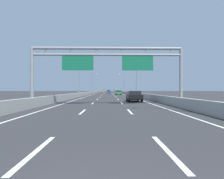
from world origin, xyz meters
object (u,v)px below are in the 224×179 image
object	(u,v)px
streetlamp_left_mid	(80,76)
streetlamp_right_mid	(136,76)
blue_car	(109,92)
red_car	(109,91)
streetlamp_right_far	(124,82)
black_car	(134,96)
yellow_car	(104,91)
orange_car	(108,91)
streetlamp_left_far	(93,82)
sign_gantry	(107,61)
green_car	(119,92)

from	to	relation	value
streetlamp_left_mid	streetlamp_right_mid	size ratio (longest dim) A/B	1.00
blue_car	red_car	bearing A→B (deg)	90.20
streetlamp_right_far	black_car	distance (m)	62.73
yellow_car	orange_car	bearing A→B (deg)	-77.09
streetlamp_right_far	yellow_car	xyz separation A→B (m)	(-11.06, 48.56, -4.65)
streetlamp_right_far	yellow_car	bearing A→B (deg)	102.83
streetlamp_left_far	blue_car	world-z (taller)	streetlamp_left_far
blue_car	black_car	distance (m)	65.80
streetlamp_left_mid	streetlamp_right_mid	xyz separation A→B (m)	(14.93, 0.00, 0.00)
sign_gantry	red_car	world-z (taller)	sign_gantry
black_car	red_car	size ratio (longest dim) A/B	0.87
streetlamp_right_mid	blue_car	size ratio (longest dim) A/B	2.29
streetlamp_left_far	green_car	world-z (taller)	streetlamp_left_far
green_car	red_car	bearing A→B (deg)	93.76
streetlamp_right_mid	green_car	bearing A→B (deg)	110.79
streetlamp_left_mid	streetlamp_right_mid	world-z (taller)	same
red_car	blue_car	bearing A→B (deg)	-89.80
sign_gantry	streetlamp_left_mid	bearing A→B (deg)	104.22
streetlamp_right_mid	streetlamp_right_far	distance (m)	38.83
streetlamp_left_far	red_car	world-z (taller)	streetlamp_left_far
green_car	red_car	world-z (taller)	green_car
streetlamp_right_mid	black_car	size ratio (longest dim) A/B	2.31
streetlamp_left_mid	red_car	xyz separation A→B (m)	(7.59, 60.68, -4.67)
yellow_car	green_car	bearing A→B (deg)	-84.78
orange_car	yellow_car	size ratio (longest dim) A/B	1.02
blue_car	green_car	distance (m)	31.55
blue_car	red_car	xyz separation A→B (m)	(-0.06, 18.59, 0.00)
yellow_car	red_car	distance (m)	26.97
streetlamp_left_mid	green_car	xyz separation A→B (m)	(10.87, 10.69, -4.65)
streetlamp_left_far	streetlamp_right_far	world-z (taller)	same
red_car	streetlamp_right_mid	bearing A→B (deg)	-83.10
green_car	yellow_car	bearing A→B (deg)	95.22
orange_car	yellow_car	bearing A→B (deg)	102.91
green_car	sign_gantry	bearing A→B (deg)	-94.81
black_car	green_car	distance (m)	34.31
orange_car	sign_gantry	bearing A→B (deg)	-89.94
streetlamp_left_mid	blue_car	world-z (taller)	streetlamp_left_mid
streetlamp_right_far	black_car	world-z (taller)	streetlamp_right_far
yellow_car	blue_car	bearing A→B (deg)	-85.23
sign_gantry	streetlamp_right_far	xyz separation A→B (m)	(7.45, 68.35, 0.57)
sign_gantry	blue_car	bearing A→B (deg)	89.87
green_car	streetlamp_left_mid	bearing A→B (deg)	-135.47
yellow_car	black_car	bearing A→B (deg)	-86.20
streetlamp_left_mid	streetlamp_left_far	bearing A→B (deg)	90.00
blue_car	red_car	size ratio (longest dim) A/B	0.88
green_car	black_car	bearing A→B (deg)	-89.39
streetlamp_left_far	red_car	size ratio (longest dim) A/B	2.02
streetlamp_right_mid	black_car	xyz separation A→B (m)	(-3.69, -23.62, -4.62)
streetlamp_right_mid	streetlamp_left_mid	bearing A→B (deg)	180.00
streetlamp_right_far	green_car	world-z (taller)	streetlamp_right_far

